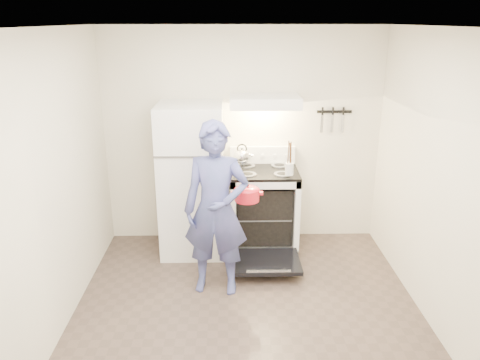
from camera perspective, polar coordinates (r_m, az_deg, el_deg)
name	(u,v)px	position (r m, az deg, el deg)	size (l,w,h in m)	color
floor	(248,323)	(4.34, 1.00, -17.04)	(3.60, 3.60, 0.00)	#4A3B33
back_wall	(243,137)	(5.46, 0.34, 5.23)	(3.20, 0.02, 2.50)	beige
refrigerator	(192,180)	(5.25, -5.90, 0.01)	(0.70, 0.70, 1.70)	white
stove_body	(263,211)	(5.41, 2.86, -3.75)	(0.76, 0.65, 0.92)	white
cooktop	(264,171)	(5.25, 2.94, 1.04)	(0.76, 0.65, 0.03)	black
backsplash	(262,155)	(5.49, 2.75, 3.10)	(0.76, 0.07, 0.20)	white
oven_door	(267,262)	(5.02, 3.27, -9.91)	(0.70, 0.54, 0.04)	black
oven_rack	(263,212)	(5.42, 2.85, -3.94)	(0.60, 0.52, 0.01)	gray
range_hood	(265,101)	(5.14, 3.03, 9.56)	(0.76, 0.50, 0.12)	white
knife_strip	(334,112)	(5.51, 11.44, 8.17)	(0.40, 0.02, 0.03)	black
pizza_stone	(258,214)	(5.34, 2.23, -4.11)	(0.29, 0.29, 0.02)	#93714C
tea_kettle	(242,155)	(5.35, 0.24, 3.05)	(0.21, 0.18, 0.26)	#BBBBC0
utensil_jar	(289,169)	(4.99, 6.03, 1.34)	(0.09, 0.09, 0.13)	silver
person	(216,210)	(4.43, -2.92, -3.65)	(0.62, 0.41, 1.70)	navy
dutch_oven	(247,195)	(4.59, 0.85, -1.85)	(0.32, 0.25, 0.21)	red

